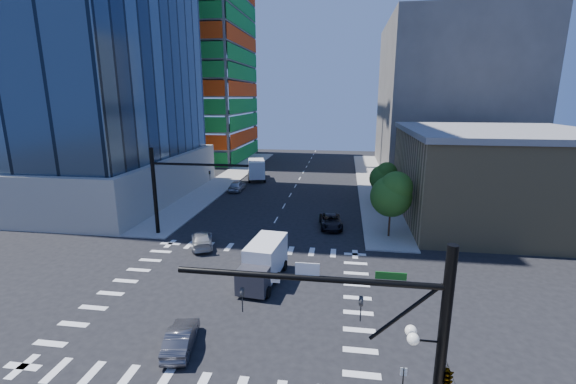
# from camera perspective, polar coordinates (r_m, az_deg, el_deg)

# --- Properties ---
(ground) EXTENTS (160.00, 160.00, 0.00)m
(ground) POSITION_cam_1_polar(r_m,az_deg,el_deg) (29.29, -8.21, -14.96)
(ground) COLOR black
(ground) RESTS_ON ground
(road_markings) EXTENTS (20.00, 20.00, 0.01)m
(road_markings) POSITION_cam_1_polar(r_m,az_deg,el_deg) (29.29, -8.21, -14.95)
(road_markings) COLOR silver
(road_markings) RESTS_ON ground
(sidewalk_ne) EXTENTS (5.00, 60.00, 0.15)m
(sidewalk_ne) POSITION_cam_1_polar(r_m,az_deg,el_deg) (66.19, 12.36, 1.36)
(sidewalk_ne) COLOR gray
(sidewalk_ne) RESTS_ON ground
(sidewalk_nw) EXTENTS (5.00, 60.00, 0.15)m
(sidewalk_nw) POSITION_cam_1_polar(r_m,az_deg,el_deg) (69.04, -8.81, 2.03)
(sidewalk_nw) COLOR gray
(sidewalk_nw) RESTS_ON ground
(construction_building) EXTENTS (25.16, 34.50, 70.60)m
(construction_building) POSITION_cam_1_polar(r_m,az_deg,el_deg) (93.90, -14.51, 19.92)
(construction_building) COLOR slate
(construction_building) RESTS_ON ground
(commercial_building) EXTENTS (20.50, 22.50, 10.60)m
(commercial_building) POSITION_cam_1_polar(r_m,az_deg,el_deg) (50.39, 28.34, 2.21)
(commercial_building) COLOR #907E53
(commercial_building) RESTS_ON ground
(bg_building_ne) EXTENTS (24.00, 30.00, 28.00)m
(bg_building_ne) POSITION_cam_1_polar(r_m,az_deg,el_deg) (81.82, 22.63, 12.81)
(bg_building_ne) COLOR #5B5651
(bg_building_ne) RESTS_ON ground
(signal_mast_se) EXTENTS (10.51, 2.48, 9.00)m
(signal_mast_se) POSITION_cam_1_polar(r_m,az_deg,el_deg) (16.12, 18.49, -21.09)
(signal_mast_se) COLOR black
(signal_mast_se) RESTS_ON sidewalk_se
(signal_mast_nw) EXTENTS (10.20, 0.40, 9.00)m
(signal_mast_nw) POSITION_cam_1_polar(r_m,az_deg,el_deg) (41.03, -17.38, 1.19)
(signal_mast_nw) COLOR black
(signal_mast_nw) RESTS_ON sidewalk_nw
(tree_south) EXTENTS (4.16, 4.16, 6.82)m
(tree_south) POSITION_cam_1_polar(r_m,az_deg,el_deg) (39.85, 15.25, -0.22)
(tree_south) COLOR #382316
(tree_south) RESTS_ON sidewalk_ne
(tree_north) EXTENTS (3.54, 3.52, 5.78)m
(tree_north) POSITION_cam_1_polar(r_m,az_deg,el_deg) (51.68, 14.04, 2.22)
(tree_north) COLOR #382316
(tree_north) RESTS_ON sidewalk_ne
(no_parking_sign) EXTENTS (0.30, 0.06, 2.20)m
(no_parking_sign) POSITION_cam_1_polar(r_m,az_deg,el_deg) (20.26, 16.63, -25.53)
(no_parking_sign) COLOR black
(no_parking_sign) RESTS_ON ground
(car_nb_far) EXTENTS (2.92, 5.29, 1.40)m
(car_nb_far) POSITION_cam_1_polar(r_m,az_deg,el_deg) (42.92, 6.36, -4.34)
(car_nb_far) COLOR black
(car_nb_far) RESTS_ON ground
(car_sb_near) EXTENTS (3.63, 5.25, 1.41)m
(car_sb_near) POSITION_cam_1_polar(r_m,az_deg,el_deg) (38.32, -12.64, -6.87)
(car_sb_near) COLOR #B2B2B2
(car_sb_near) RESTS_ON ground
(car_sb_mid) EXTENTS (1.91, 4.66, 1.58)m
(car_sb_mid) POSITION_cam_1_polar(r_m,az_deg,el_deg) (59.77, -7.56, 0.93)
(car_sb_mid) COLOR #B8B9C0
(car_sb_mid) RESTS_ON ground
(car_sb_cross) EXTENTS (2.13, 4.24, 1.33)m
(car_sb_cross) POSITION_cam_1_polar(r_m,az_deg,el_deg) (24.32, -15.57, -20.10)
(car_sb_cross) COLOR #4B4A4F
(car_sb_cross) RESTS_ON ground
(box_truck_near) EXTENTS (3.08, 6.07, 3.06)m
(box_truck_near) POSITION_cam_1_polar(r_m,az_deg,el_deg) (30.36, -3.80, -10.89)
(box_truck_near) COLOR black
(box_truck_near) RESTS_ON ground
(box_truck_far) EXTENTS (4.52, 7.27, 3.54)m
(box_truck_far) POSITION_cam_1_polar(r_m,az_deg,el_deg) (67.75, -4.72, 3.21)
(box_truck_far) COLOR black
(box_truck_far) RESTS_ON ground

